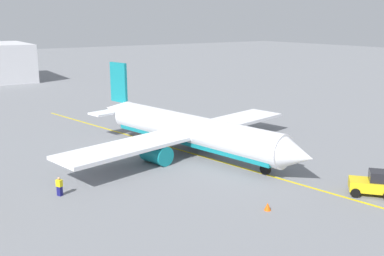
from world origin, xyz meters
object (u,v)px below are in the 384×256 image
object	(u,v)px
refueling_worker	(59,187)
safety_cone_nose	(268,207)
airplane	(189,131)
pushback_tug	(372,184)

from	to	relation	value
refueling_worker	safety_cone_nose	bearing A→B (deg)	45.73
airplane	pushback_tug	bearing A→B (deg)	17.31
airplane	safety_cone_nose	distance (m)	17.40
airplane	safety_cone_nose	world-z (taller)	airplane
pushback_tug	safety_cone_nose	distance (m)	10.20
airplane	safety_cone_nose	xyz separation A→B (m)	(16.86, -3.70, -2.24)
pushback_tug	refueling_worker	size ratio (longest dim) A/B	2.38
refueling_worker	safety_cone_nose	world-z (taller)	refueling_worker
airplane	safety_cone_nose	bearing A→B (deg)	-12.39
pushback_tug	safety_cone_nose	xyz separation A→B (m)	(-2.71, -9.80, -0.69)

